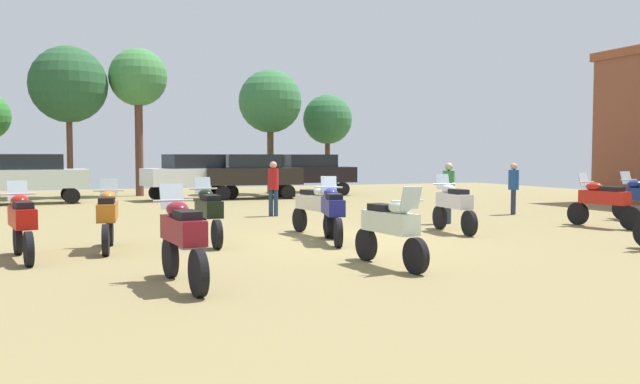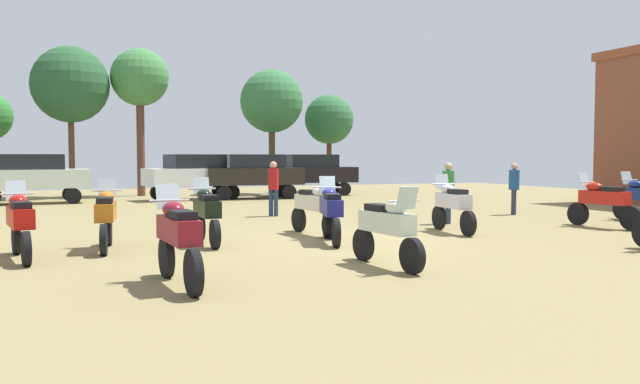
{
  "view_description": "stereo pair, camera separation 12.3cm",
  "coord_description": "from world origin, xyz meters",
  "px_view_note": "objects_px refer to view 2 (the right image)",
  "views": [
    {
      "loc": [
        -5.84,
        -13.46,
        1.95
      ],
      "look_at": [
        1.74,
        5.63,
        0.8
      ],
      "focal_mm": 36.37,
      "sensor_mm": 36.0,
      "label": 1
    },
    {
      "loc": [
        -5.73,
        -13.51,
        1.95
      ],
      "look_at": [
        1.74,
        5.63,
        0.8
      ],
      "focal_mm": 36.37,
      "sensor_mm": 36.0,
      "label": 2
    }
  ],
  "objects_px": {
    "motorcycle_1": "(106,215)",
    "tree_4": "(272,102)",
    "motorcycle_10": "(453,204)",
    "motorcycle_5": "(331,210)",
    "person_3": "(514,185)",
    "motorcycle_7": "(387,227)",
    "person_2": "(448,188)",
    "person_1": "(273,184)",
    "motorcycle_11": "(603,201)",
    "motorcycle_4": "(314,206)",
    "tree_5": "(70,85)",
    "motorcycle_8": "(178,237)",
    "car_4": "(311,171)",
    "tree_6": "(329,120)",
    "motorcycle_9": "(20,221)",
    "motorcycle_2": "(207,212)",
    "car_3": "(32,175)",
    "car_6": "(254,173)",
    "car_1": "(195,173)",
    "tree_2": "(140,79)"
  },
  "relations": [
    {
      "from": "tree_5",
      "to": "motorcycle_4",
      "type": "bearing_deg",
      "value": -72.98
    },
    {
      "from": "person_3",
      "to": "motorcycle_1",
      "type": "bearing_deg",
      "value": 151.11
    },
    {
      "from": "motorcycle_10",
      "to": "tree_6",
      "type": "height_order",
      "value": "tree_6"
    },
    {
      "from": "motorcycle_4",
      "to": "person_1",
      "type": "relative_size",
      "value": 1.28
    },
    {
      "from": "motorcycle_10",
      "to": "motorcycle_5",
      "type": "bearing_deg",
      "value": -164.91
    },
    {
      "from": "person_2",
      "to": "motorcycle_7",
      "type": "bearing_deg",
      "value": 0.43
    },
    {
      "from": "motorcycle_5",
      "to": "car_3",
      "type": "bearing_deg",
      "value": 128.51
    },
    {
      "from": "motorcycle_8",
      "to": "tree_6",
      "type": "relative_size",
      "value": 0.43
    },
    {
      "from": "motorcycle_1",
      "to": "motorcycle_10",
      "type": "relative_size",
      "value": 0.97
    },
    {
      "from": "motorcycle_7",
      "to": "motorcycle_11",
      "type": "height_order",
      "value": "motorcycle_11"
    },
    {
      "from": "motorcycle_5",
      "to": "car_4",
      "type": "distance_m",
      "value": 17.36
    },
    {
      "from": "motorcycle_2",
      "to": "tree_4",
      "type": "relative_size",
      "value": 0.33
    },
    {
      "from": "person_1",
      "to": "tree_6",
      "type": "relative_size",
      "value": 0.34
    },
    {
      "from": "car_6",
      "to": "motorcycle_4",
      "type": "bearing_deg",
      "value": 174.25
    },
    {
      "from": "motorcycle_5",
      "to": "tree_6",
      "type": "bearing_deg",
      "value": 82.46
    },
    {
      "from": "motorcycle_2",
      "to": "motorcycle_7",
      "type": "height_order",
      "value": "motorcycle_2"
    },
    {
      "from": "car_4",
      "to": "person_2",
      "type": "relative_size",
      "value": 2.51
    },
    {
      "from": "motorcycle_5",
      "to": "motorcycle_4",
      "type": "bearing_deg",
      "value": 99.37
    },
    {
      "from": "car_6",
      "to": "motorcycle_7",
      "type": "bearing_deg",
      "value": 175.29
    },
    {
      "from": "motorcycle_1",
      "to": "motorcycle_9",
      "type": "xyz_separation_m",
      "value": [
        -1.55,
        -0.73,
        0.0
      ]
    },
    {
      "from": "motorcycle_7",
      "to": "tree_4",
      "type": "xyz_separation_m",
      "value": [
        4.61,
        21.77,
        3.97
      ]
    },
    {
      "from": "motorcycle_10",
      "to": "car_3",
      "type": "relative_size",
      "value": 0.49
    },
    {
      "from": "car_1",
      "to": "person_1",
      "type": "relative_size",
      "value": 2.61
    },
    {
      "from": "motorcycle_7",
      "to": "person_1",
      "type": "relative_size",
      "value": 1.23
    },
    {
      "from": "motorcycle_1",
      "to": "tree_4",
      "type": "height_order",
      "value": "tree_4"
    },
    {
      "from": "motorcycle_4",
      "to": "tree_4",
      "type": "xyz_separation_m",
      "value": [
        4.17,
        17.05,
        3.96
      ]
    },
    {
      "from": "motorcycle_5",
      "to": "person_3",
      "type": "xyz_separation_m",
      "value": [
        8.19,
        4.13,
        0.27
      ]
    },
    {
      "from": "tree_5",
      "to": "motorcycle_8",
      "type": "bearing_deg",
      "value": -86.69
    },
    {
      "from": "motorcycle_7",
      "to": "tree_4",
      "type": "relative_size",
      "value": 0.34
    },
    {
      "from": "motorcycle_11",
      "to": "car_3",
      "type": "bearing_deg",
      "value": 123.3
    },
    {
      "from": "motorcycle_5",
      "to": "person_3",
      "type": "bearing_deg",
      "value": 41.25
    },
    {
      "from": "car_6",
      "to": "tree_6",
      "type": "xyz_separation_m",
      "value": [
        5.37,
        4.15,
        2.7
      ]
    },
    {
      "from": "car_4",
      "to": "tree_4",
      "type": "relative_size",
      "value": 0.69
    },
    {
      "from": "motorcycle_9",
      "to": "car_6",
      "type": "height_order",
      "value": "car_6"
    },
    {
      "from": "car_3",
      "to": "person_1",
      "type": "distance_m",
      "value": 11.44
    },
    {
      "from": "motorcycle_7",
      "to": "person_3",
      "type": "bearing_deg",
      "value": -144.3
    },
    {
      "from": "motorcycle_5",
      "to": "motorcycle_7",
      "type": "bearing_deg",
      "value": -80.92
    },
    {
      "from": "car_6",
      "to": "car_4",
      "type": "bearing_deg",
      "value": -63.42
    },
    {
      "from": "motorcycle_9",
      "to": "tree_5",
      "type": "relative_size",
      "value": 0.32
    },
    {
      "from": "motorcycle_4",
      "to": "motorcycle_5",
      "type": "height_order",
      "value": "motorcycle_5"
    },
    {
      "from": "motorcycle_7",
      "to": "person_2",
      "type": "bearing_deg",
      "value": -135.94
    },
    {
      "from": "motorcycle_11",
      "to": "tree_4",
      "type": "relative_size",
      "value": 0.35
    },
    {
      "from": "car_6",
      "to": "motorcycle_2",
      "type": "bearing_deg",
      "value": 164.33
    },
    {
      "from": "tree_2",
      "to": "person_3",
      "type": "bearing_deg",
      "value": -55.25
    },
    {
      "from": "motorcycle_10",
      "to": "tree_2",
      "type": "relative_size",
      "value": 0.31
    },
    {
      "from": "car_3",
      "to": "tree_6",
      "type": "height_order",
      "value": "tree_6"
    },
    {
      "from": "motorcycle_1",
      "to": "person_3",
      "type": "xyz_separation_m",
      "value": [
        12.93,
        3.57,
        0.27
      ]
    },
    {
      "from": "motorcycle_11",
      "to": "tree_6",
      "type": "xyz_separation_m",
      "value": [
        -0.21,
        19.05,
        3.15
      ]
    },
    {
      "from": "motorcycle_2",
      "to": "car_6",
      "type": "distance_m",
      "value": 15.19
    },
    {
      "from": "car_1",
      "to": "car_3",
      "type": "relative_size",
      "value": 1.04
    }
  ]
}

